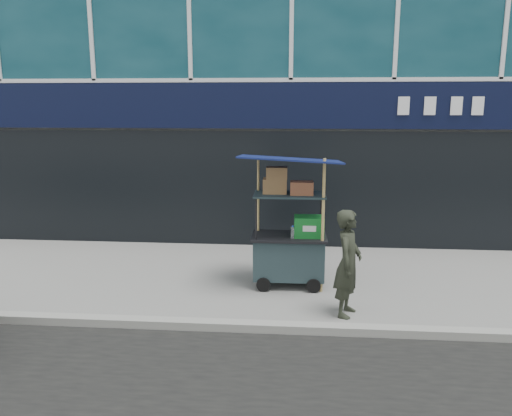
{
  "coord_description": "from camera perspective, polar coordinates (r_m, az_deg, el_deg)",
  "views": [
    {
      "loc": [
        0.15,
        -6.29,
        2.94
      ],
      "look_at": [
        -0.47,
        1.2,
        1.37
      ],
      "focal_mm": 35.0,
      "sensor_mm": 36.0,
      "label": 1
    }
  ],
  "objects": [
    {
      "name": "vendor_cart",
      "position": [
        8.15,
        3.9,
        -3.69
      ],
      "size": [
        1.63,
        1.16,
        2.18
      ],
      "rotation": [
        0.0,
        0.0,
        0.02
      ],
      "color": "#19282C",
      "rests_on": "ground"
    },
    {
      "name": "curb",
      "position": [
        6.73,
        3.1,
        -13.5
      ],
      "size": [
        80.0,
        0.18,
        0.12
      ],
      "primitive_type": "cube",
      "color": "gray",
      "rests_on": "ground"
    },
    {
      "name": "vendor_man",
      "position": [
        7.11,
        10.48,
        -6.22
      ],
      "size": [
        0.52,
        0.64,
        1.52
      ],
      "primitive_type": "imported",
      "rotation": [
        0.0,
        0.0,
        1.25
      ],
      "color": "#24281D",
      "rests_on": "ground"
    },
    {
      "name": "ground",
      "position": [
        6.94,
        3.14,
        -13.24
      ],
      "size": [
        80.0,
        80.0,
        0.0
      ],
      "primitive_type": "plane",
      "color": "slate",
      "rests_on": "ground"
    }
  ]
}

